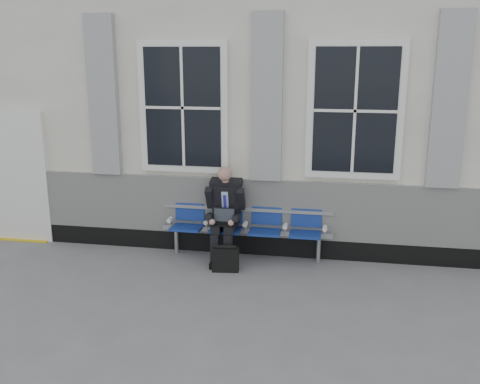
# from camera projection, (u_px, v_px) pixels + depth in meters

# --- Properties ---
(ground) EXTENTS (70.00, 70.00, 0.00)m
(ground) POSITION_uv_depth(u_px,v_px,m) (321.00, 300.00, 6.76)
(ground) COLOR slate
(ground) RESTS_ON ground
(station_building) EXTENTS (14.40, 4.40, 4.49)m
(station_building) POSITION_uv_depth(u_px,v_px,m) (330.00, 100.00, 9.51)
(station_building) COLOR silver
(station_building) RESTS_ON ground
(bench) EXTENTS (2.60, 0.47, 0.91)m
(bench) POSITION_uv_depth(u_px,v_px,m) (246.00, 222.00, 8.08)
(bench) COLOR #9EA0A3
(bench) RESTS_ON ground
(businessman) EXTENTS (0.57, 0.77, 1.43)m
(businessman) POSITION_uv_depth(u_px,v_px,m) (225.00, 210.00, 7.95)
(businessman) COLOR black
(businessman) RESTS_ON ground
(briefcase) EXTENTS (0.40, 0.20, 0.39)m
(briefcase) POSITION_uv_depth(u_px,v_px,m) (226.00, 259.00, 7.64)
(briefcase) COLOR black
(briefcase) RESTS_ON ground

